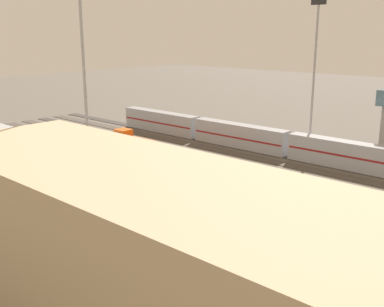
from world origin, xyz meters
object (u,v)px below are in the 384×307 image
(train_on_track_5, at_px, (107,149))
(train_on_track_6, at_px, (109,160))
(train_on_track_7, at_px, (129,177))
(light_mast_2, at_px, (315,60))
(light_mast_1, at_px, (84,64))
(maintenance_shed, at_px, (140,246))
(train_on_track_4, at_px, (133,146))
(train_on_track_0, at_px, (240,136))

(train_on_track_5, bearing_deg, train_on_track_6, 144.38)
(train_on_track_6, xyz_separation_m, train_on_track_7, (-11.13, 5.00, 0.44))
(light_mast_2, bearing_deg, light_mast_1, 71.02)
(light_mast_2, xyz_separation_m, maintenance_shed, (-15.41, 59.02, -12.30))
(train_on_track_5, bearing_deg, maintenance_shed, 145.10)
(train_on_track_6, distance_m, train_on_track_5, 8.59)
(light_mast_2, bearing_deg, train_on_track_7, 75.50)
(train_on_track_7, bearing_deg, maintenance_shed, 141.29)
(train_on_track_7, relative_size, maintenance_shed, 2.51)
(light_mast_1, height_order, light_mast_2, light_mast_1)
(maintenance_shed, bearing_deg, train_on_track_4, -40.24)
(train_on_track_4, bearing_deg, train_on_track_6, 117.68)
(train_on_track_6, bearing_deg, maintenance_shed, 145.23)
(light_mast_2, bearing_deg, train_on_track_0, 14.10)
(light_mast_1, bearing_deg, train_on_track_5, -45.67)
(train_on_track_6, xyz_separation_m, light_mast_2, (-21.13, -33.66, 16.86))
(train_on_track_5, bearing_deg, train_on_track_0, -118.46)
(light_mast_1, distance_m, maintenance_shed, 36.65)
(train_on_track_4, bearing_deg, maintenance_shed, 139.76)
(train_on_track_5, relative_size, maintenance_shed, 0.99)
(train_on_track_6, height_order, train_on_track_0, same)
(train_on_track_0, bearing_deg, light_mast_2, -165.90)
(train_on_track_7, bearing_deg, train_on_track_0, -82.58)
(train_on_track_0, height_order, light_mast_2, light_mast_2)
(train_on_track_0, distance_m, light_mast_1, 42.40)
(train_on_track_4, xyz_separation_m, light_mast_1, (-11.76, 18.82, 17.53))
(maintenance_shed, bearing_deg, train_on_track_5, -34.90)
(train_on_track_6, xyz_separation_m, light_mast_1, (-6.52, 8.82, 17.53))
(train_on_track_5, distance_m, light_mast_2, 43.59)
(train_on_track_7, xyz_separation_m, train_on_track_4, (16.37, -15.00, -0.44))
(train_on_track_0, bearing_deg, train_on_track_4, 59.42)
(train_on_track_7, bearing_deg, train_on_track_4, -42.49)
(light_mast_1, relative_size, maintenance_shed, 0.66)
(train_on_track_7, relative_size, light_mast_1, 3.80)
(train_on_track_7, xyz_separation_m, light_mast_2, (-10.00, -38.66, 16.42))
(train_on_track_0, distance_m, train_on_track_7, 35.30)
(train_on_track_6, relative_size, maintenance_shed, 0.21)
(train_on_track_7, xyz_separation_m, train_on_track_5, (18.11, -10.00, -0.57))
(train_on_track_0, height_order, train_on_track_7, same)
(train_on_track_0, height_order, light_mast_1, light_mast_1)
(train_on_track_5, bearing_deg, light_mast_1, 134.33)
(train_on_track_6, bearing_deg, train_on_track_7, 155.81)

